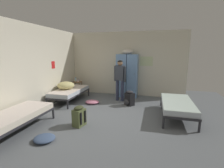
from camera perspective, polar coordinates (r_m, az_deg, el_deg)
The scene contains 15 objects.
ground_plane at distance 5.13m, azimuth -0.78°, elevation -11.03°, with size 8.52×8.52×0.00m, color slate.
room_backdrop at distance 6.47m, azimuth -8.77°, elevation 6.34°, with size 5.19×5.39×2.82m.
locker_bank at distance 7.12m, azimuth 5.35°, elevation 3.25°, with size 0.90×0.55×2.07m.
shelf_unit at distance 7.86m, azimuth -12.09°, elevation -0.83°, with size 0.38×0.30×0.57m.
bed_left_front at distance 4.72m, azimuth -30.79°, elevation -9.71°, with size 0.90×1.90×0.49m.
bed_right at distance 5.31m, azimuth 21.87°, elevation -6.71°, with size 0.90×1.90×0.49m.
bed_left_rear at distance 6.75m, azimuth -14.59°, elevation -2.58°, with size 0.90×1.90×0.49m.
bedding_heap at distance 6.72m, azimuth -15.86°, elevation -0.46°, with size 0.67×0.65×0.30m.
person_traveler at distance 6.44m, azimuth 2.80°, elevation 2.58°, with size 0.50×0.29×1.63m.
water_bottle at distance 7.86m, azimuth -12.63°, elevation 1.45°, with size 0.07×0.07×0.19m.
lotion_bottle at distance 7.74m, azimuth -11.84°, elevation 1.18°, with size 0.06×0.06×0.15m.
backpack_black at distance 6.05m, azimuth 6.08°, elevation -5.04°, with size 0.41×0.42×0.55m.
backpack_olive at distance 4.48m, azimuth -11.55°, elevation -11.04°, with size 0.38×0.37×0.55m.
clothes_pile_denim at distance 4.07m, azimuth -22.59°, elevation -17.17°, with size 0.47×0.44×0.12m.
clothes_pile_pink at distance 6.30m, azimuth -6.94°, elevation -6.24°, with size 0.53×0.44×0.13m.
Camera 1 is at (1.29, -4.58, 1.93)m, focal length 26.08 mm.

